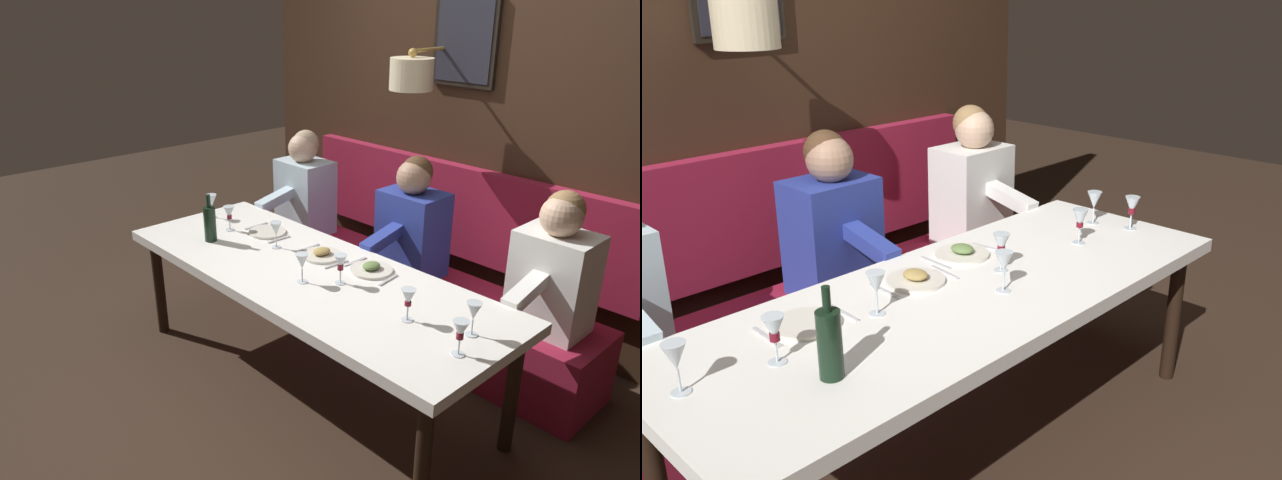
{
  "view_description": "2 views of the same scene",
  "coord_description": "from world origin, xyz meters",
  "views": [
    {
      "loc": [
        -2.01,
        -2.29,
        2.16
      ],
      "look_at": [
        0.05,
        -0.05,
        0.92
      ],
      "focal_mm": 33.73,
      "sensor_mm": 36.0,
      "label": 1
    },
    {
      "loc": [
        -1.68,
        1.74,
        1.85
      ],
      "look_at": [
        0.05,
        -0.05,
        0.92
      ],
      "focal_mm": 38.13,
      "sensor_mm": 36.0,
      "label": 2
    }
  ],
  "objects": [
    {
      "name": "diner_nearest",
      "position": [
        0.88,
        -1.0,
        0.82
      ],
      "size": [
        0.6,
        0.4,
        0.79
      ],
      "color": "white",
      "rests_on": "banquette_bench"
    },
    {
      "name": "back_wall_panel",
      "position": [
        1.46,
        0.0,
        1.37
      ],
      "size": [
        0.59,
        3.84,
        2.9
      ],
      "color": "#382316",
      "rests_on": "ground_plane"
    },
    {
      "name": "wine_glass_4",
      "position": [
        0.03,
        0.8,
        0.86
      ],
      "size": [
        0.07,
        0.07,
        0.16
      ],
      "color": "silver",
      "rests_on": "dining_table"
    },
    {
      "name": "wine_glass_2",
      "position": [
        0.08,
        -1.02,
        0.86
      ],
      "size": [
        0.07,
        0.07,
        0.16
      ],
      "color": "silver",
      "rests_on": "dining_table"
    },
    {
      "name": "wine_glass_7",
      "position": [
        0.07,
        0.37,
        0.86
      ],
      "size": [
        0.07,
        0.07,
        0.16
      ],
      "color": "silver",
      "rests_on": "dining_table"
    },
    {
      "name": "place_setting_1",
      "position": [
        0.18,
        0.6,
        0.75
      ],
      "size": [
        0.24,
        0.31,
        0.01
      ],
      "color": "silver",
      "rests_on": "dining_table"
    },
    {
      "name": "wine_glass_5",
      "position": [
        -0.1,
        -1.08,
        0.86
      ],
      "size": [
        0.07,
        0.07,
        0.16
      ],
      "color": "silver",
      "rests_on": "dining_table"
    },
    {
      "name": "place_setting_0",
      "position": [
        0.25,
        -0.25,
        0.75
      ],
      "size": [
        0.24,
        0.32,
        0.05
      ],
      "color": "silver",
      "rests_on": "dining_table"
    },
    {
      "name": "wine_bottle",
      "position": [
        -0.16,
        0.73,
        0.86
      ],
      "size": [
        0.08,
        0.08,
        0.3
      ],
      "color": "black",
      "rests_on": "dining_table"
    },
    {
      "name": "place_setting_2",
      "position": [
        0.18,
        0.08,
        0.75
      ],
      "size": [
        0.24,
        0.31,
        0.05
      ],
      "color": "silver",
      "rests_on": "dining_table"
    },
    {
      "name": "wine_glass_3",
      "position": [
        -0.03,
        -0.74,
        0.86
      ],
      "size": [
        0.07,
        0.07,
        0.16
      ],
      "color": "silver",
      "rests_on": "dining_table"
    },
    {
      "name": "banquette_bench",
      "position": [
        0.89,
        0.0,
        0.23
      ],
      "size": [
        0.52,
        2.64,
        0.45
      ],
      "primitive_type": "cube",
      "color": "maroon",
      "rests_on": "ground_plane"
    },
    {
      "name": "dining_table",
      "position": [
        0.0,
        0.0,
        0.68
      ],
      "size": [
        0.9,
        2.44,
        0.74
      ],
      "color": "white",
      "rests_on": "ground_plane"
    },
    {
      "name": "diner_near",
      "position": [
        0.88,
        -0.02,
        0.82
      ],
      "size": [
        0.6,
        0.4,
        0.79
      ],
      "color": "#283893",
      "rests_on": "banquette_bench"
    },
    {
      "name": "wine_glass_1",
      "position": [
        0.09,
        1.09,
        0.86
      ],
      "size": [
        0.07,
        0.07,
        0.16
      ],
      "color": "silver",
      "rests_on": "dining_table"
    },
    {
      "name": "wine_glass_0",
      "position": [
        -0.13,
        -0.1,
        0.86
      ],
      "size": [
        0.07,
        0.07,
        0.16
      ],
      "color": "silver",
      "rests_on": "dining_table"
    },
    {
      "name": "wine_glass_6",
      "position": [
        0.02,
        -0.25,
        0.86
      ],
      "size": [
        0.07,
        0.07,
        0.16
      ],
      "color": "silver",
      "rests_on": "dining_table"
    },
    {
      "name": "ground_plane",
      "position": [
        0.0,
        0.0,
        0.0
      ],
      "size": [
        12.0,
        12.0,
        0.0
      ],
      "primitive_type": "plane",
      "color": "#332319"
    }
  ]
}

